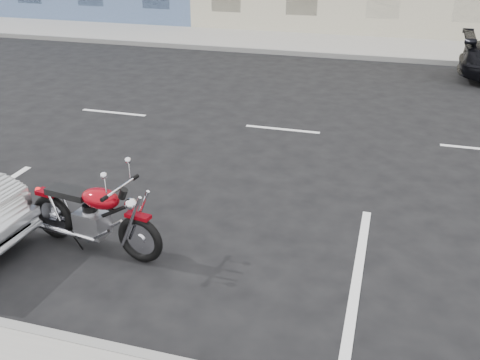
{
  "coord_description": "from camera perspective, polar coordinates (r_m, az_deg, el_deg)",
  "views": [
    {
      "loc": [
        0.11,
        -10.57,
        3.99
      ],
      "look_at": [
        -1.72,
        -4.24,
        0.8
      ],
      "focal_mm": 40.0,
      "sensor_mm": 36.0,
      "label": 1
    }
  ],
  "objects": [
    {
      "name": "ground",
      "position": [
        11.3,
        14.53,
        4.27
      ],
      "size": [
        120.0,
        120.0,
        0.0
      ],
      "primitive_type": "plane",
      "color": "black",
      "rests_on": "ground"
    },
    {
      "name": "motorcycle",
      "position": [
        6.91,
        -10.51,
        -5.25
      ],
      "size": [
        2.07,
        0.7,
        1.04
      ],
      "rotation": [
        0.0,
        0.0,
        -0.14
      ],
      "color": "black",
      "rests_on": "ground"
    },
    {
      "name": "sidewalk_far",
      "position": [
        20.32,
        1.29,
        14.67
      ],
      "size": [
        80.0,
        3.4,
        0.15
      ],
      "primitive_type": "cube",
      "color": "gray",
      "rests_on": "ground"
    },
    {
      "name": "curb_far",
      "position": [
        18.72,
        -0.1,
        13.73
      ],
      "size": [
        80.0,
        0.12,
        0.16
      ],
      "primitive_type": "cube",
      "color": "gray",
      "rests_on": "ground"
    }
  ]
}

